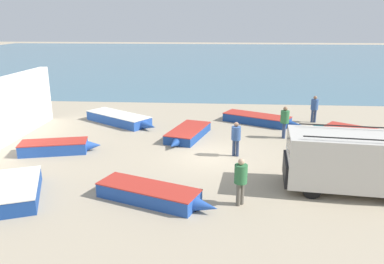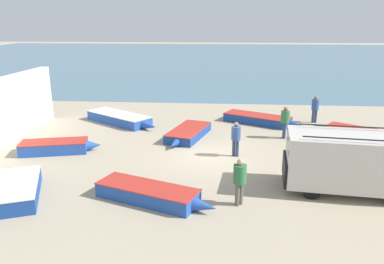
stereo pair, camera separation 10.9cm
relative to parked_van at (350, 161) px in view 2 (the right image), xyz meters
name	(u,v)px [view 2 (the right image)]	position (x,y,z in m)	size (l,w,h in m)	color
ground_plane	(214,156)	(-5.16, 3.34, -1.22)	(200.00, 200.00, 0.00)	tan
sea_water	(221,57)	(-5.16, 55.34, -1.21)	(120.00, 80.00, 0.01)	#477084
harbor_wall	(0,112)	(-16.21, 4.34, 0.50)	(0.50, 10.87, 3.43)	silver
parked_van	(350,161)	(0.00, 0.00, 0.00)	(4.94, 2.67, 2.34)	beige
fishing_rowboat_0	(259,119)	(-2.42, 9.63, -0.95)	(4.91, 3.18, 0.54)	navy
fishing_rowboat_1	(188,133)	(-6.66, 6.28, -0.97)	(2.43, 4.44, 0.50)	navy
fishing_rowboat_2	(57,147)	(-12.87, 3.33, -0.93)	(3.94, 1.98, 0.58)	#234CA3
fishing_rowboat_3	(151,194)	(-7.28, -1.46, -0.95)	(4.58, 2.48, 0.55)	#234CA3
fishing_rowboat_4	(121,119)	(-11.18, 8.97, -0.92)	(5.15, 3.99, 0.60)	#234CA3
fishing_rowboat_5	(364,134)	(3.03, 6.79, -0.95)	(4.81, 3.80, 0.53)	#1E757F
fishing_rowboat_6	(17,189)	(-12.30, -1.49, -0.92)	(2.64, 3.97, 0.59)	navy
fisherman_0	(240,178)	(-4.15, -1.51, -0.18)	(0.45, 0.45, 1.73)	#5B564C
fisherman_1	(285,120)	(-1.35, 6.61, -0.16)	(0.47, 0.47, 1.78)	navy
fisherman_2	(315,107)	(1.09, 10.15, -0.19)	(0.45, 0.45, 1.72)	navy
fisherman_3	(236,136)	(-4.12, 3.49, -0.21)	(0.44, 0.44, 1.69)	navy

